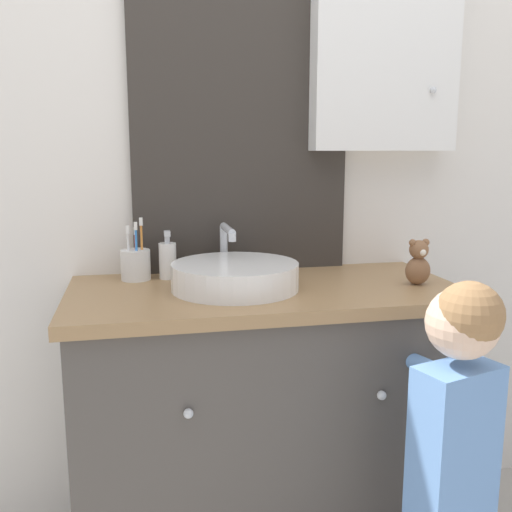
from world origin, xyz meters
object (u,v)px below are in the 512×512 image
(teddy_bear, at_px, (418,263))
(soap_dispenser, at_px, (168,260))
(toothbrush_holder, at_px, (136,263))
(child_figure, at_px, (454,444))
(sink_basin, at_px, (235,275))

(teddy_bear, bearing_deg, soap_dispenser, 161.81)
(toothbrush_holder, height_order, child_figure, toothbrush_holder)
(child_figure, bearing_deg, toothbrush_holder, 137.44)
(toothbrush_holder, height_order, teddy_bear, toothbrush_holder)
(teddy_bear, bearing_deg, sink_basin, 173.73)
(toothbrush_holder, bearing_deg, sink_basin, -32.86)
(toothbrush_holder, relative_size, soap_dispenser, 1.27)
(soap_dispenser, bearing_deg, sink_basin, -44.41)
(sink_basin, height_order, soap_dispenser, sink_basin)
(sink_basin, distance_m, child_figure, 0.69)
(soap_dispenser, xyz_separation_m, child_figure, (0.59, -0.63, -0.33))
(sink_basin, xyz_separation_m, toothbrush_holder, (-0.27, 0.17, 0.01))
(toothbrush_holder, bearing_deg, soap_dispenser, -1.54)
(toothbrush_holder, xyz_separation_m, soap_dispenser, (0.09, -0.00, 0.01))
(toothbrush_holder, bearing_deg, child_figure, -42.56)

